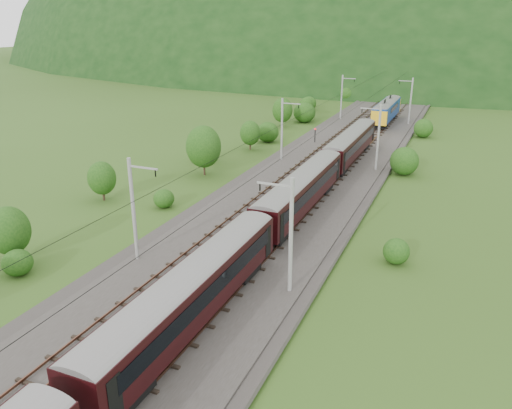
% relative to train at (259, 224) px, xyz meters
% --- Properties ---
extents(ground, '(600.00, 600.00, 0.00)m').
position_rel_train_xyz_m(ground, '(-2.40, -3.63, -3.19)').
color(ground, '#314D18').
rests_on(ground, ground).
extents(railbed, '(14.00, 220.00, 0.30)m').
position_rel_train_xyz_m(railbed, '(-2.40, 6.37, -3.04)').
color(railbed, '#38332D').
rests_on(railbed, ground).
extents(track_left, '(2.40, 220.00, 0.27)m').
position_rel_train_xyz_m(track_left, '(-4.80, 6.37, -2.82)').
color(track_left, brown).
rests_on(track_left, railbed).
extents(track_right, '(2.40, 220.00, 0.27)m').
position_rel_train_xyz_m(track_right, '(0.00, 6.37, -2.82)').
color(track_right, brown).
rests_on(track_right, railbed).
extents(catenary_left, '(2.54, 192.28, 8.00)m').
position_rel_train_xyz_m(catenary_left, '(-8.52, 28.37, 1.31)').
color(catenary_left, gray).
rests_on(catenary_left, railbed).
extents(catenary_right, '(2.54, 192.28, 8.00)m').
position_rel_train_xyz_m(catenary_right, '(3.72, 28.37, 1.31)').
color(catenary_right, gray).
rests_on(catenary_right, railbed).
extents(overhead_wires, '(4.83, 198.00, 0.03)m').
position_rel_train_xyz_m(overhead_wires, '(-2.40, 6.37, 3.91)').
color(overhead_wires, black).
rests_on(overhead_wires, ground).
extents(mountain_main, '(504.00, 360.00, 244.00)m').
position_rel_train_xyz_m(mountain_main, '(-2.40, 256.37, -3.19)').
color(mountain_main, '#123311').
rests_on(mountain_main, ground).
extents(mountain_ridge, '(336.00, 280.00, 132.00)m').
position_rel_train_xyz_m(mountain_ridge, '(-122.40, 296.37, -3.19)').
color(mountain_ridge, '#123311').
rests_on(mountain_ridge, ground).
extents(train, '(2.65, 127.55, 4.58)m').
position_rel_train_xyz_m(train, '(0.00, 0.00, 0.00)').
color(train, black).
rests_on(train, ground).
extents(hazard_post_near, '(0.16, 0.16, 1.48)m').
position_rel_train_xyz_m(hazard_post_near, '(-3.02, 38.44, -2.15)').
color(hazard_post_near, red).
rests_on(hazard_post_near, railbed).
extents(hazard_post_far, '(0.14, 0.14, 1.28)m').
position_rel_train_xyz_m(hazard_post_far, '(-2.30, 26.08, -2.25)').
color(hazard_post_far, red).
rests_on(hazard_post_far, railbed).
extents(signal, '(0.24, 0.24, 2.14)m').
position_rel_train_xyz_m(signal, '(-7.37, 39.62, -1.63)').
color(signal, black).
rests_on(signal, railbed).
extents(vegetation_left, '(10.17, 144.12, 6.03)m').
position_rel_train_xyz_m(vegetation_left, '(-15.75, 17.65, -0.94)').
color(vegetation_left, '#1A4312').
rests_on(vegetation_left, ground).
extents(vegetation_right, '(5.36, 95.32, 3.06)m').
position_rel_train_xyz_m(vegetation_right, '(7.72, 5.53, -1.80)').
color(vegetation_right, '#1A4312').
rests_on(vegetation_right, ground).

